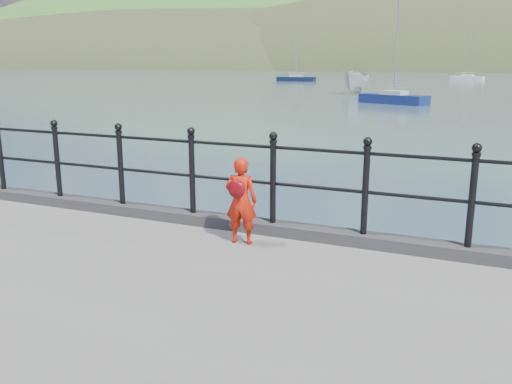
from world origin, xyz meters
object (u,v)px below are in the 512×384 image
at_px(child, 241,200).
at_px(sailboat_deep, 467,78).
at_px(launch_white, 356,82).
at_px(sailboat_port, 393,99).
at_px(railing, 231,168).
at_px(sailboat_left, 296,79).

bearing_deg(child, sailboat_deep, -98.78).
bearing_deg(sailboat_deep, launch_white, -84.74).
bearing_deg(launch_white, sailboat_port, -63.50).
bearing_deg(sailboat_deep, railing, -72.92).
distance_m(railing, sailboat_deep, 90.02).
relative_size(railing, child, 16.68).
distance_m(railing, child, 0.70).
relative_size(child, sailboat_left, 0.13).
bearing_deg(sailboat_deep, sailboat_left, -133.58).
height_order(child, sailboat_left, sailboat_left).
distance_m(railing, sailboat_port, 36.21).
bearing_deg(railing, launch_white, 101.34).
xyz_separation_m(railing, sailboat_port, (-3.87, 35.97, -1.48)).
height_order(launch_white, sailboat_left, sailboat_left).
distance_m(child, sailboat_port, 36.75).
distance_m(launch_white, sailboat_deep, 43.41).
relative_size(launch_white, sailboat_left, 0.68).
xyz_separation_m(sailboat_left, sailboat_deep, (24.52, 14.20, 0.00)).
height_order(child, sailboat_deep, sailboat_deep).
bearing_deg(launch_white, railing, -78.40).
bearing_deg(child, sailboat_port, -93.11).
bearing_deg(sailboat_port, launch_white, 139.13).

